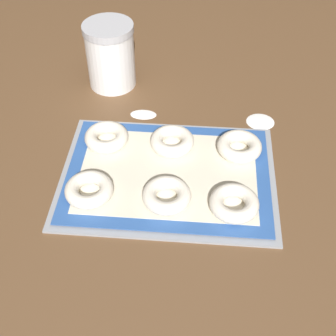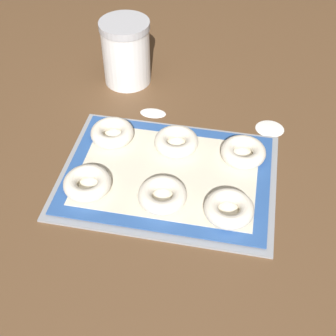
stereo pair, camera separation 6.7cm
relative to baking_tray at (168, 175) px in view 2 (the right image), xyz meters
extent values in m
plane|color=brown|center=(0.02, 0.01, 0.00)|extent=(2.80, 2.80, 0.00)
cube|color=#93969B|center=(0.00, 0.00, 0.00)|extent=(0.40, 0.30, 0.01)
cube|color=#2D569E|center=(0.00, 0.00, 0.01)|extent=(0.38, 0.27, 0.00)
cube|color=beige|center=(0.00, 0.00, 0.01)|extent=(0.33, 0.22, 0.00)
torus|color=silver|center=(-0.14, -0.07, 0.02)|extent=(0.09, 0.09, 0.03)
torus|color=silver|center=(0.00, -0.07, 0.02)|extent=(0.09, 0.09, 0.03)
torus|color=silver|center=(0.12, -0.08, 0.02)|extent=(0.09, 0.09, 0.03)
torus|color=silver|center=(-0.13, 0.08, 0.02)|extent=(0.09, 0.09, 0.03)
torus|color=silver|center=(0.00, 0.07, 0.02)|extent=(0.09, 0.09, 0.03)
torus|color=silver|center=(0.13, 0.07, 0.02)|extent=(0.09, 0.09, 0.03)
cylinder|color=white|center=(-0.15, 0.29, 0.06)|extent=(0.11, 0.11, 0.13)
cylinder|color=#B2B2B7|center=(-0.15, 0.29, 0.14)|extent=(0.11, 0.11, 0.02)
ellipsoid|color=white|center=(-0.07, 0.18, 0.00)|extent=(0.06, 0.03, 0.00)
ellipsoid|color=white|center=(0.18, 0.18, 0.00)|extent=(0.06, 0.06, 0.00)
camera|label=1|loc=(0.05, -0.61, 0.64)|focal=50.00mm
camera|label=2|loc=(0.12, -0.60, 0.64)|focal=50.00mm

